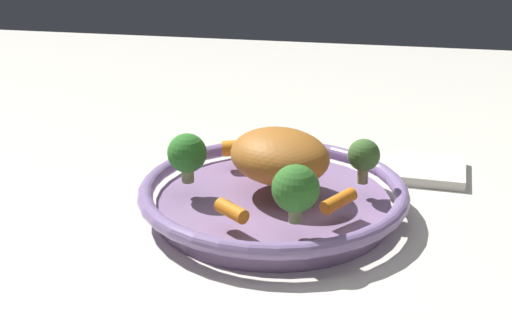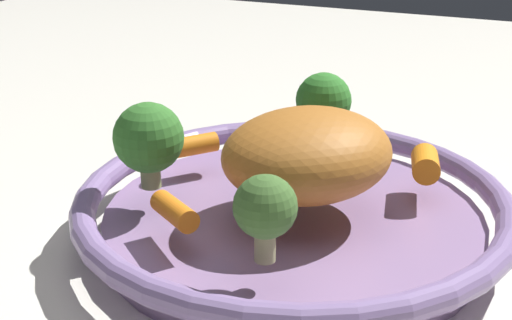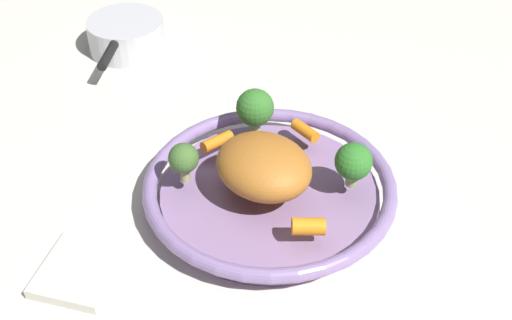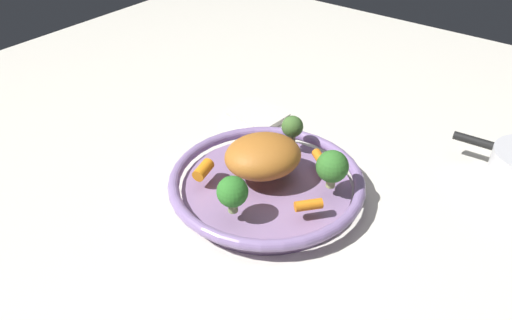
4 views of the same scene
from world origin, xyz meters
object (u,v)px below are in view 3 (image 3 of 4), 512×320
at_px(broccoli_floret_edge, 184,159).
at_px(saucepan, 126,35).
at_px(serving_bowl, 270,191).
at_px(roast_chicken_piece, 264,166).
at_px(baby_carrot_back, 305,131).
at_px(baby_carrot_left, 308,226).
at_px(dish_towel, 80,270).
at_px(broccoli_floret_small, 353,162).
at_px(baby_carrot_near_rim, 217,141).
at_px(broccoli_floret_mid, 255,108).

distance_m(broccoli_floret_edge, saucepan, 0.43).
xyz_separation_m(serving_bowl, saucepan, (0.35, 0.33, 0.01)).
relative_size(roast_chicken_piece, baby_carrot_back, 3.03).
height_order(baby_carrot_left, saucepan, baby_carrot_left).
bearing_deg(saucepan, dish_towel, -166.62).
bearing_deg(broccoli_floret_small, serving_bowl, 97.14).
distance_m(serving_bowl, broccoli_floret_edge, 0.13).
bearing_deg(baby_carrot_near_rim, saucepan, 39.52).
distance_m(roast_chicken_piece, baby_carrot_back, 0.13).
bearing_deg(broccoli_floret_edge, baby_carrot_back, -47.76).
bearing_deg(baby_carrot_near_rim, serving_bowl, -122.90).
relative_size(baby_carrot_left, saucepan, 0.20).
relative_size(roast_chicken_piece, broccoli_floret_mid, 1.97).
relative_size(serving_bowl, baby_carrot_near_rim, 6.97).
relative_size(serving_bowl, broccoli_floret_small, 5.36).
bearing_deg(baby_carrot_left, saucepan, 41.96).
distance_m(baby_carrot_left, dish_towel, 0.29).
bearing_deg(broccoli_floret_edge, saucepan, 30.37).
bearing_deg(baby_carrot_left, dish_towel, 107.55).
bearing_deg(saucepan, baby_carrot_near_rim, -140.48).
xyz_separation_m(baby_carrot_left, dish_towel, (-0.09, 0.27, -0.05)).
distance_m(baby_carrot_back, saucepan, 0.44).
bearing_deg(dish_towel, saucepan, 13.38).
bearing_deg(serving_bowl, dish_towel, 130.24).
bearing_deg(serving_bowl, roast_chicken_piece, 155.02).
height_order(baby_carrot_near_rim, baby_carrot_left, baby_carrot_left).
distance_m(roast_chicken_piece, broccoli_floret_small, 0.12).
bearing_deg(saucepan, baby_carrot_back, -124.17).
relative_size(baby_carrot_near_rim, broccoli_floret_small, 0.77).
bearing_deg(serving_bowl, broccoli_floret_edge, 101.80).
height_order(serving_bowl, roast_chicken_piece, roast_chicken_piece).
distance_m(broccoli_floret_small, saucepan, 0.55).
height_order(broccoli_floret_small, dish_towel, broccoli_floret_small).
height_order(baby_carrot_back, dish_towel, baby_carrot_back).
relative_size(baby_carrot_back, broccoli_floret_edge, 0.76).
height_order(baby_carrot_left, broccoli_floret_small, broccoli_floret_small).
bearing_deg(broccoli_floret_small, roast_chicken_piece, 103.01).
relative_size(baby_carrot_near_rim, broccoli_floret_mid, 0.72).
height_order(serving_bowl, broccoli_floret_mid, broccoli_floret_mid).
bearing_deg(roast_chicken_piece, baby_carrot_back, -17.41).
xyz_separation_m(baby_carrot_near_rim, baby_carrot_left, (-0.14, -0.15, 0.00)).
bearing_deg(dish_towel, broccoli_floret_mid, -30.60).
relative_size(broccoli_floret_mid, broccoli_floret_small, 1.07).
relative_size(serving_bowl, dish_towel, 3.20).
relative_size(baby_carrot_back, dish_towel, 0.41).
xyz_separation_m(serving_bowl, broccoli_floret_mid, (0.10, 0.04, 0.06)).
height_order(serving_bowl, broccoli_floret_small, broccoli_floret_small).
bearing_deg(broccoli_floret_mid, serving_bowl, -157.94).
xyz_separation_m(roast_chicken_piece, baby_carrot_left, (-0.08, -0.07, -0.02)).
xyz_separation_m(broccoli_floret_mid, broccoli_floret_small, (-0.09, -0.15, -0.00)).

